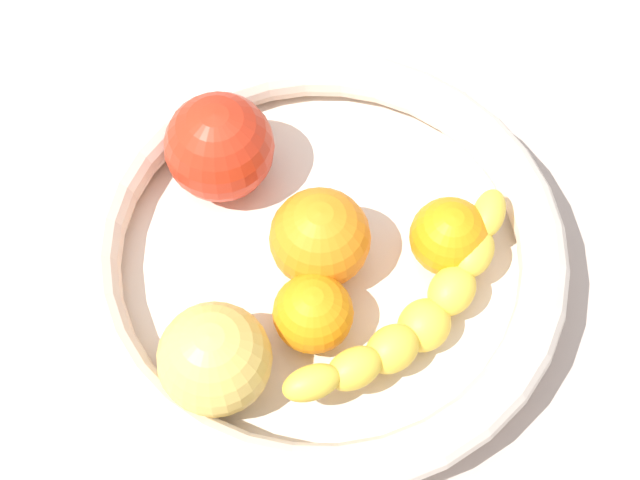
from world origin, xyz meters
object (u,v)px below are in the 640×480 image
at_px(banana_draped_left, 418,313).
at_px(fruit_bowl, 320,258).
at_px(apple_yellow, 215,359).
at_px(orange_front, 324,246).
at_px(tomato_red, 219,147).
at_px(orange_mid_right, 313,313).
at_px(orange_mid_left, 449,237).

bearing_deg(banana_draped_left, fruit_bowl, -99.65).
xyz_separation_m(banana_draped_left, apple_yellow, (0.09, -0.09, 0.01)).
bearing_deg(apple_yellow, orange_front, 169.03).
xyz_separation_m(banana_draped_left, tomato_red, (-0.04, -0.17, 0.01)).
relative_size(orange_front, apple_yellow, 0.95).
bearing_deg(orange_mid_right, orange_mid_left, 150.63).
bearing_deg(orange_mid_right, tomato_red, -122.55).
distance_m(banana_draped_left, orange_mid_left, 0.06).
xyz_separation_m(tomato_red, apple_yellow, (0.13, 0.08, -0.00)).
bearing_deg(orange_mid_left, tomato_red, -83.42).
height_order(banana_draped_left, orange_front, orange_front).
distance_m(orange_mid_right, tomato_red, 0.13).
distance_m(fruit_bowl, orange_front, 0.03).
distance_m(orange_mid_left, tomato_red, 0.16).
height_order(fruit_bowl, orange_mid_right, orange_mid_right).
xyz_separation_m(fruit_bowl, tomato_red, (-0.03, -0.09, 0.03)).
relative_size(orange_mid_right, tomato_red, 0.69).
bearing_deg(orange_front, fruit_bowl, -125.93).
xyz_separation_m(banana_draped_left, orange_mid_left, (-0.06, -0.01, 0.00)).
xyz_separation_m(banana_draped_left, orange_mid_right, (0.03, -0.06, 0.00)).
height_order(orange_front, orange_mid_left, orange_front).
relative_size(orange_mid_left, apple_yellow, 0.75).
relative_size(orange_mid_left, orange_mid_right, 1.02).
bearing_deg(tomato_red, banana_draped_left, 76.88).
bearing_deg(banana_draped_left, tomato_red, -103.12).
relative_size(tomato_red, apple_yellow, 1.07).
bearing_deg(orange_front, banana_draped_left, 82.47).
distance_m(fruit_bowl, apple_yellow, 0.11).
distance_m(banana_draped_left, orange_front, 0.07).
height_order(orange_mid_right, tomato_red, tomato_red).
xyz_separation_m(orange_front, orange_mid_right, (0.04, 0.02, -0.01)).
height_order(banana_draped_left, tomato_red, tomato_red).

